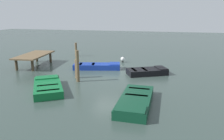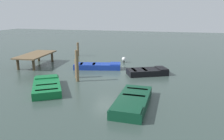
{
  "view_description": "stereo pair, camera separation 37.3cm",
  "coord_description": "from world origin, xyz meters",
  "px_view_note": "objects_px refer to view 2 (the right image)",
  "views": [
    {
      "loc": [
        -14.14,
        -3.64,
        4.12
      ],
      "look_at": [
        0.0,
        0.0,
        0.35
      ],
      "focal_mm": 34.81,
      "sensor_mm": 36.0,
      "label": 1
    },
    {
      "loc": [
        -14.04,
        -4.0,
        4.12
      ],
      "look_at": [
        0.0,
        0.0,
        0.35
      ],
      "focal_mm": 34.81,
      "sensor_mm": 36.0,
      "label": 2
    }
  ],
  "objects_px": {
    "mooring_piling_near_right": "(77,66)",
    "mooring_piling_near_left": "(77,69)",
    "rowboat_black": "(147,72)",
    "dock_segment": "(36,55)",
    "marker_buoy": "(124,59)",
    "mooring_piling_far_left": "(78,49)",
    "rowboat_dark_green": "(133,101)",
    "rowboat_blue": "(98,66)",
    "rowboat_green": "(47,86)"
  },
  "relations": [
    {
      "from": "mooring_piling_near_right",
      "to": "mooring_piling_near_left",
      "type": "relative_size",
      "value": 1.59
    },
    {
      "from": "rowboat_black",
      "to": "mooring_piling_near_left",
      "type": "relative_size",
      "value": 2.4
    },
    {
      "from": "dock_segment",
      "to": "mooring_piling_near_right",
      "type": "xyz_separation_m",
      "value": [
        -3.14,
        -5.14,
        0.17
      ]
    },
    {
      "from": "mooring_piling_near_right",
      "to": "marker_buoy",
      "type": "xyz_separation_m",
      "value": [
        6.22,
        -1.57,
        -0.71
      ]
    },
    {
      "from": "mooring_piling_far_left",
      "to": "mooring_piling_near_left",
      "type": "height_order",
      "value": "mooring_piling_far_left"
    },
    {
      "from": "dock_segment",
      "to": "rowboat_dark_green",
      "type": "distance_m",
      "value": 10.9
    },
    {
      "from": "rowboat_blue",
      "to": "mooring_piling_far_left",
      "type": "xyz_separation_m",
      "value": [
        4.5,
        3.72,
        0.46
      ]
    },
    {
      "from": "dock_segment",
      "to": "rowboat_dark_green",
      "type": "bearing_deg",
      "value": -128.96
    },
    {
      "from": "dock_segment",
      "to": "rowboat_black",
      "type": "xyz_separation_m",
      "value": [
        -0.36,
        -9.18,
        -0.61
      ]
    },
    {
      "from": "rowboat_dark_green",
      "to": "mooring_piling_far_left",
      "type": "xyz_separation_m",
      "value": [
        10.65,
        7.6,
        0.46
      ]
    },
    {
      "from": "mooring_piling_near_left",
      "to": "marker_buoy",
      "type": "relative_size",
      "value": 2.61
    },
    {
      "from": "rowboat_blue",
      "to": "mooring_piling_near_right",
      "type": "xyz_separation_m",
      "value": [
        -3.4,
        0.14,
        0.78
      ]
    },
    {
      "from": "mooring_piling_far_left",
      "to": "marker_buoy",
      "type": "height_order",
      "value": "mooring_piling_far_left"
    },
    {
      "from": "rowboat_green",
      "to": "rowboat_dark_green",
      "type": "distance_m",
      "value": 5.08
    },
    {
      "from": "rowboat_blue",
      "to": "mooring_piling_near_right",
      "type": "relative_size",
      "value": 1.86
    },
    {
      "from": "rowboat_green",
      "to": "marker_buoy",
      "type": "bearing_deg",
      "value": -49.91
    },
    {
      "from": "rowboat_dark_green",
      "to": "mooring_piling_near_right",
      "type": "relative_size",
      "value": 1.79
    },
    {
      "from": "mooring_piling_near_right",
      "to": "marker_buoy",
      "type": "height_order",
      "value": "mooring_piling_near_right"
    },
    {
      "from": "rowboat_blue",
      "to": "mooring_piling_near_right",
      "type": "distance_m",
      "value": 3.49
    },
    {
      "from": "mooring_piling_far_left",
      "to": "mooring_piling_near_right",
      "type": "distance_m",
      "value": 8.69
    },
    {
      "from": "rowboat_blue",
      "to": "mooring_piling_far_left",
      "type": "bearing_deg",
      "value": 116.05
    },
    {
      "from": "rowboat_dark_green",
      "to": "marker_buoy",
      "type": "height_order",
      "value": "marker_buoy"
    },
    {
      "from": "mooring_piling_near_right",
      "to": "marker_buoy",
      "type": "distance_m",
      "value": 6.46
    },
    {
      "from": "rowboat_green",
      "to": "marker_buoy",
      "type": "relative_size",
      "value": 7.09
    },
    {
      "from": "rowboat_green",
      "to": "rowboat_black",
      "type": "xyz_separation_m",
      "value": [
        4.71,
        -5.03,
        0.0
      ]
    },
    {
      "from": "rowboat_dark_green",
      "to": "dock_segment",
      "type": "bearing_deg",
      "value": -122.47
    },
    {
      "from": "rowboat_blue",
      "to": "rowboat_dark_green",
      "type": "bearing_deg",
      "value": -71.16
    },
    {
      "from": "rowboat_dark_green",
      "to": "rowboat_black",
      "type": "bearing_deg",
      "value": -179.93
    },
    {
      "from": "rowboat_black",
      "to": "mooring_piling_near_right",
      "type": "distance_m",
      "value": 4.97
    },
    {
      "from": "rowboat_dark_green",
      "to": "mooring_piling_near_right",
      "type": "bearing_deg",
      "value": -124.02
    },
    {
      "from": "dock_segment",
      "to": "mooring_piling_far_left",
      "type": "bearing_deg",
      "value": -24.4
    },
    {
      "from": "rowboat_dark_green",
      "to": "marker_buoy",
      "type": "relative_size",
      "value": 7.41
    },
    {
      "from": "rowboat_dark_green",
      "to": "rowboat_blue",
      "type": "distance_m",
      "value": 7.27
    },
    {
      "from": "rowboat_green",
      "to": "rowboat_blue",
      "type": "bearing_deg",
      "value": -44.46
    },
    {
      "from": "mooring_piling_far_left",
      "to": "mooring_piling_near_right",
      "type": "relative_size",
      "value": 0.68
    },
    {
      "from": "mooring_piling_far_left",
      "to": "rowboat_dark_green",
      "type": "bearing_deg",
      "value": -144.48
    },
    {
      "from": "rowboat_green",
      "to": "marker_buoy",
      "type": "xyz_separation_m",
      "value": [
        8.15,
        -2.56,
        0.07
      ]
    },
    {
      "from": "mooring_piling_near_left",
      "to": "dock_segment",
      "type": "bearing_deg",
      "value": 63.22
    },
    {
      "from": "dock_segment",
      "to": "mooring_piling_near_left",
      "type": "xyz_separation_m",
      "value": [
        -2.4,
        -4.75,
        -0.2
      ]
    },
    {
      "from": "marker_buoy",
      "to": "rowboat_blue",
      "type": "bearing_deg",
      "value": 153.17
    },
    {
      "from": "rowboat_green",
      "to": "mooring_piling_near_left",
      "type": "distance_m",
      "value": 2.77
    },
    {
      "from": "rowboat_dark_green",
      "to": "mooring_piling_near_left",
      "type": "distance_m",
      "value": 5.64
    },
    {
      "from": "marker_buoy",
      "to": "rowboat_dark_green",
      "type": "bearing_deg",
      "value": -164.66
    },
    {
      "from": "mooring_piling_far_left",
      "to": "marker_buoy",
      "type": "xyz_separation_m",
      "value": [
        -1.69,
        -5.14,
        -0.39
      ]
    },
    {
      "from": "dock_segment",
      "to": "rowboat_dark_green",
      "type": "xyz_separation_m",
      "value": [
        -5.88,
        -9.16,
        -0.61
      ]
    },
    {
      "from": "rowboat_black",
      "to": "rowboat_green",
      "type": "bearing_deg",
      "value": -163.2
    },
    {
      "from": "rowboat_black",
      "to": "mooring_piling_far_left",
      "type": "bearing_deg",
      "value": 119.73
    },
    {
      "from": "mooring_piling_near_left",
      "to": "rowboat_green",
      "type": "bearing_deg",
      "value": 167.39
    },
    {
      "from": "rowboat_black",
      "to": "rowboat_blue",
      "type": "height_order",
      "value": "same"
    },
    {
      "from": "rowboat_green",
      "to": "rowboat_black",
      "type": "bearing_deg",
      "value": -79.36
    }
  ]
}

